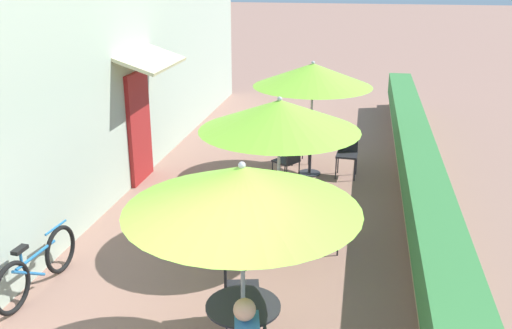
{
  "coord_description": "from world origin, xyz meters",
  "views": [
    {
      "loc": [
        1.72,
        -3.34,
        3.97
      ],
      "look_at": [
        0.15,
        4.94,
        1.0
      ],
      "focal_mm": 40.0,
      "sensor_mm": 36.0,
      "label": 1
    }
  ],
  "objects_px": {
    "patio_umbrella_far": "(313,75)",
    "cafe_chair_mid_left": "(328,214)",
    "cafe_chair_mid_right": "(258,195)",
    "cafe_chair_far_right": "(289,158)",
    "patio_umbrella_near": "(242,188)",
    "cafe_chair_far_left": "(295,139)",
    "coffee_cup_near": "(240,306)",
    "coffee_cup_far": "(311,136)",
    "cafe_chair_near_right": "(235,285)",
    "cafe_chair_mid_back": "(249,230)",
    "bicycle_leaning": "(37,267)",
    "patio_table_near": "(243,322)",
    "cafe_chair_far_back": "(347,151)",
    "patio_table_mid": "(278,212)",
    "patio_table_far": "(310,149)",
    "patio_umbrella_mid": "(279,115)"
  },
  "relations": [
    {
      "from": "patio_table_near",
      "to": "cafe_chair_far_back",
      "type": "bearing_deg",
      "value": 81.98
    },
    {
      "from": "patio_table_near",
      "to": "cafe_chair_mid_back",
      "type": "relative_size",
      "value": 0.88
    },
    {
      "from": "cafe_chair_near_right",
      "to": "patio_table_far",
      "type": "height_order",
      "value": "cafe_chair_near_right"
    },
    {
      "from": "cafe_chair_far_right",
      "to": "cafe_chair_far_back",
      "type": "relative_size",
      "value": 1.0
    },
    {
      "from": "patio_umbrella_near",
      "to": "coffee_cup_far",
      "type": "relative_size",
      "value": 25.3
    },
    {
      "from": "patio_umbrella_mid",
      "to": "patio_table_far",
      "type": "xyz_separation_m",
      "value": [
        0.17,
        3.12,
        -1.47
      ]
    },
    {
      "from": "cafe_chair_far_back",
      "to": "patio_table_near",
      "type": "bearing_deg",
      "value": 85.61
    },
    {
      "from": "cafe_chair_near_right",
      "to": "cafe_chair_far_right",
      "type": "relative_size",
      "value": 1.0
    },
    {
      "from": "patio_table_near",
      "to": "coffee_cup_near",
      "type": "xyz_separation_m",
      "value": [
        -0.01,
        -0.09,
        0.25
      ]
    },
    {
      "from": "cafe_chair_mid_right",
      "to": "cafe_chair_far_right",
      "type": "distance_m",
      "value": 1.9
    },
    {
      "from": "patio_table_near",
      "to": "cafe_chair_far_right",
      "type": "distance_m",
      "value": 5.25
    },
    {
      "from": "patio_table_far",
      "to": "patio_umbrella_far",
      "type": "height_order",
      "value": "patio_umbrella_far"
    },
    {
      "from": "patio_table_far",
      "to": "cafe_chair_mid_left",
      "type": "bearing_deg",
      "value": -79.71
    },
    {
      "from": "cafe_chair_mid_left",
      "to": "cafe_chair_far_left",
      "type": "height_order",
      "value": "same"
    },
    {
      "from": "coffee_cup_near",
      "to": "patio_table_far",
      "type": "relative_size",
      "value": 0.12
    },
    {
      "from": "cafe_chair_far_back",
      "to": "coffee_cup_far",
      "type": "relative_size",
      "value": 9.67
    },
    {
      "from": "coffee_cup_near",
      "to": "cafe_chair_mid_left",
      "type": "height_order",
      "value": "cafe_chair_mid_left"
    },
    {
      "from": "patio_table_mid",
      "to": "cafe_chair_mid_back",
      "type": "distance_m",
      "value": 0.73
    },
    {
      "from": "cafe_chair_far_left",
      "to": "cafe_chair_far_right",
      "type": "distance_m",
      "value": 1.26
    },
    {
      "from": "patio_umbrella_near",
      "to": "bicycle_leaning",
      "type": "relative_size",
      "value": 1.37
    },
    {
      "from": "patio_table_near",
      "to": "cafe_chair_far_right",
      "type": "xyz_separation_m",
      "value": [
        -0.23,
        5.24,
        -0.0
      ]
    },
    {
      "from": "patio_table_mid",
      "to": "cafe_chair_far_right",
      "type": "xyz_separation_m",
      "value": [
        -0.17,
        2.48,
        -0.0
      ]
    },
    {
      "from": "patio_umbrella_far",
      "to": "cafe_chair_far_left",
      "type": "xyz_separation_m",
      "value": [
        -0.39,
        0.61,
        -1.47
      ]
    },
    {
      "from": "cafe_chair_mid_right",
      "to": "bicycle_leaning",
      "type": "bearing_deg",
      "value": -73.6
    },
    {
      "from": "patio_table_far",
      "to": "patio_umbrella_mid",
      "type": "bearing_deg",
      "value": -93.08
    },
    {
      "from": "cafe_chair_mid_right",
      "to": "cafe_chair_far_left",
      "type": "distance_m",
      "value": 3.15
    },
    {
      "from": "cafe_chair_far_left",
      "to": "patio_table_mid",
      "type": "bearing_deg",
      "value": -22.98
    },
    {
      "from": "patio_table_near",
      "to": "patio_table_mid",
      "type": "bearing_deg",
      "value": 91.23
    },
    {
      "from": "patio_table_near",
      "to": "coffee_cup_far",
      "type": "xyz_separation_m",
      "value": [
        0.11,
        5.98,
        0.25
      ]
    },
    {
      "from": "patio_table_far",
      "to": "cafe_chair_far_left",
      "type": "xyz_separation_m",
      "value": [
        -0.39,
        0.61,
        -0.0
      ]
    },
    {
      "from": "cafe_chair_mid_right",
      "to": "bicycle_leaning",
      "type": "xyz_separation_m",
      "value": [
        -2.39,
        -2.44,
        -0.17
      ]
    },
    {
      "from": "cafe_chair_mid_right",
      "to": "cafe_chair_far_back",
      "type": "height_order",
      "value": "same"
    },
    {
      "from": "cafe_chair_mid_back",
      "to": "cafe_chair_far_right",
      "type": "distance_m",
      "value": 3.14
    },
    {
      "from": "patio_umbrella_far",
      "to": "cafe_chair_mid_left",
      "type": "bearing_deg",
      "value": -79.71
    },
    {
      "from": "cafe_chair_far_left",
      "to": "coffee_cup_near",
      "type": "bearing_deg",
      "value": -24.05
    },
    {
      "from": "cafe_chair_near_right",
      "to": "patio_table_far",
      "type": "bearing_deg",
      "value": 162.98
    },
    {
      "from": "cafe_chair_mid_left",
      "to": "patio_table_far",
      "type": "height_order",
      "value": "cafe_chair_mid_left"
    },
    {
      "from": "coffee_cup_far",
      "to": "cafe_chair_near_right",
      "type": "bearing_deg",
      "value": -93.79
    },
    {
      "from": "cafe_chair_mid_right",
      "to": "patio_umbrella_far",
      "type": "xyz_separation_m",
      "value": [
        0.59,
        2.53,
        1.47
      ]
    },
    {
      "from": "cafe_chair_mid_left",
      "to": "cafe_chair_mid_right",
      "type": "distance_m",
      "value": 1.26
    },
    {
      "from": "cafe_chair_far_back",
      "to": "bicycle_leaning",
      "type": "relative_size",
      "value": 0.52
    },
    {
      "from": "cafe_chair_near_right",
      "to": "patio_umbrella_near",
      "type": "bearing_deg",
      "value": 6.04
    },
    {
      "from": "coffee_cup_near",
      "to": "patio_umbrella_far",
      "type": "bearing_deg",
      "value": 88.83
    },
    {
      "from": "patio_umbrella_near",
      "to": "cafe_chair_mid_right",
      "type": "relative_size",
      "value": 2.62
    },
    {
      "from": "patio_umbrella_far",
      "to": "cafe_chair_far_right",
      "type": "distance_m",
      "value": 1.64
    },
    {
      "from": "patio_table_mid",
      "to": "cafe_chair_far_back",
      "type": "bearing_deg",
      "value": 74.19
    },
    {
      "from": "cafe_chair_near_right",
      "to": "coffee_cup_far",
      "type": "xyz_separation_m",
      "value": [
        0.35,
        5.29,
        0.25
      ]
    },
    {
      "from": "cafe_chair_near_right",
      "to": "bicycle_leaning",
      "type": "xyz_separation_m",
      "value": [
        -2.63,
        0.23,
        -0.17
      ]
    },
    {
      "from": "patio_umbrella_near",
      "to": "coffee_cup_far",
      "type": "distance_m",
      "value": 6.1
    },
    {
      "from": "patio_umbrella_near",
      "to": "patio_umbrella_far",
      "type": "relative_size",
      "value": 1.0
    }
  ]
}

